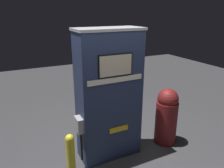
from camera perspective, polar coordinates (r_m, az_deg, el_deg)
ground_plane at (r=3.86m, az=0.79°, el=-19.25°), size 14.00×14.00×0.00m
gas_pump at (r=3.50m, az=-0.85°, el=-3.16°), size 1.11×0.49×2.14m
safety_bollard at (r=3.22m, az=-10.66°, el=-18.78°), size 0.12×0.12×0.82m
trash_bin at (r=4.16m, az=14.04°, el=-8.01°), size 0.40×0.40×1.07m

